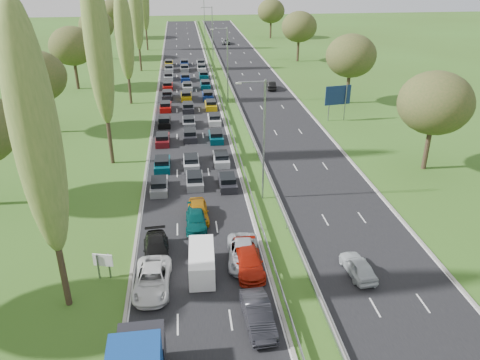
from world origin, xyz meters
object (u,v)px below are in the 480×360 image
direction_sign (338,97)px  near_car_3 (156,249)px  white_van_rear (202,260)px  near_car_2 (152,280)px  info_sign (103,263)px

direction_sign → near_car_3: bearing=-127.9°
near_car_3 → white_van_rear: (3.52, -2.36, 0.25)m
near_car_2 → white_van_rear: white_van_rear is taller
near_car_2 → direction_sign: (25.18, 36.21, 2.79)m
near_car_3 → near_car_2: bearing=-95.6°
white_van_rear → near_car_3: bearing=148.2°
near_car_2 → direction_sign: size_ratio=1.06×
near_car_3 → direction_sign: size_ratio=0.96×
info_sign → direction_sign: direction_sign is taller
white_van_rear → info_sign: bearing=-178.5°
info_sign → direction_sign: size_ratio=0.40×
near_car_3 → info_sign: info_sign is taller
near_car_2 → info_sign: 4.04m
direction_sign → near_car_2: bearing=-124.8°
near_car_3 → direction_sign: direction_sign is taller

